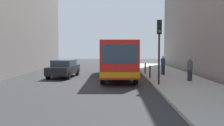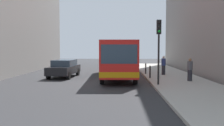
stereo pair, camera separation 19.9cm
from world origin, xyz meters
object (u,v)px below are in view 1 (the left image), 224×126
(traffic_light, at_px, (159,40))
(pedestrian_mid_sidewalk, at_px, (163,65))
(bus, at_px, (117,57))
(pedestrian_near_signal, at_px, (190,70))
(bollard_near, at_px, (150,72))
(car_beside_bus, at_px, (64,68))
(bollard_mid, at_px, (145,68))

(traffic_light, bearing_deg, pedestrian_mid_sidewalk, 77.00)
(bus, relative_size, pedestrian_near_signal, 6.89)
(bollard_near, bearing_deg, pedestrian_mid_sidewalk, 58.96)
(pedestrian_near_signal, bearing_deg, pedestrian_mid_sidewalk, 79.27)
(bus, bearing_deg, car_beside_bus, -0.95)
(bollard_mid, bearing_deg, bus, -148.69)
(bollard_near, bearing_deg, traffic_light, -88.37)
(pedestrian_near_signal, relative_size, pedestrian_mid_sidewalk, 0.98)
(bollard_near, relative_size, bollard_mid, 1.00)
(pedestrian_near_signal, height_order, pedestrian_mid_sidewalk, pedestrian_mid_sidewalk)
(car_beside_bus, relative_size, bollard_near, 4.76)
(bus, xyz_separation_m, car_beside_bus, (-4.55, -0.04, -0.94))
(bus, distance_m, bollard_mid, 3.17)
(traffic_light, xyz_separation_m, pedestrian_near_signal, (2.49, 1.79, -2.06))
(car_beside_bus, height_order, pedestrian_near_signal, pedestrian_near_signal)
(bollard_mid, relative_size, pedestrian_near_signal, 0.59)
(car_beside_bus, bearing_deg, traffic_light, 149.07)
(bollard_near, bearing_deg, pedestrian_near_signal, -33.51)
(traffic_light, xyz_separation_m, pedestrian_mid_sidewalk, (1.38, 5.96, -2.04))
(bus, height_order, bollard_near, bus)
(car_beside_bus, bearing_deg, pedestrian_near_signal, 165.54)
(pedestrian_near_signal, distance_m, pedestrian_mid_sidewalk, 4.31)
(traffic_light, relative_size, bollard_mid, 4.32)
(car_beside_bus, height_order, pedestrian_mid_sidewalk, pedestrian_mid_sidewalk)
(car_beside_bus, bearing_deg, pedestrian_mid_sidewalk, -169.85)
(bus, height_order, traffic_light, traffic_light)
(pedestrian_near_signal, bearing_deg, traffic_light, -170.00)
(pedestrian_near_signal, bearing_deg, bollard_near, 120.78)
(bus, bearing_deg, pedestrian_near_signal, 145.56)
(traffic_light, distance_m, bollard_near, 4.24)
(traffic_light, bearing_deg, pedestrian_near_signal, 35.70)
(car_beside_bus, height_order, traffic_light, traffic_light)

